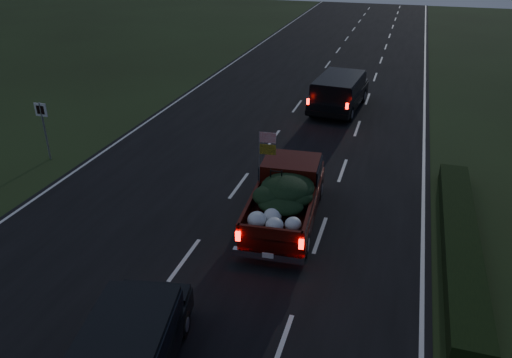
% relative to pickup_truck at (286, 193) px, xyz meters
% --- Properties ---
extents(ground, '(120.00, 120.00, 0.00)m').
position_rel_pickup_truck_xyz_m(ground, '(-2.30, -3.10, -1.03)').
color(ground, black).
rests_on(ground, ground).
extents(road_asphalt, '(14.00, 120.00, 0.02)m').
position_rel_pickup_truck_xyz_m(road_asphalt, '(-2.30, -3.10, -1.02)').
color(road_asphalt, black).
rests_on(road_asphalt, ground).
extents(hedge_row, '(1.00, 10.00, 0.60)m').
position_rel_pickup_truck_xyz_m(hedge_row, '(5.50, -0.10, -0.73)').
color(hedge_row, black).
rests_on(hedge_row, ground).
extents(route_sign, '(0.55, 0.08, 2.50)m').
position_rel_pickup_truck_xyz_m(route_sign, '(-10.80, 1.90, 0.63)').
color(route_sign, gray).
rests_on(route_sign, ground).
extents(pickup_truck, '(2.37, 5.38, 2.75)m').
position_rel_pickup_truck_xyz_m(pickup_truck, '(0.00, 0.00, 0.00)').
color(pickup_truck, '#400E08').
rests_on(pickup_truck, ground).
extents(lead_suv, '(2.62, 5.42, 1.51)m').
position_rel_pickup_truck_xyz_m(lead_suv, '(-0.07, 11.95, 0.11)').
color(lead_suv, black).
rests_on(lead_suv, ground).
extents(rear_suv, '(2.57, 4.57, 1.24)m').
position_rel_pickup_truck_xyz_m(rear_suv, '(-1.56, -7.55, -0.09)').
color(rear_suv, black).
rests_on(rear_suv, ground).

